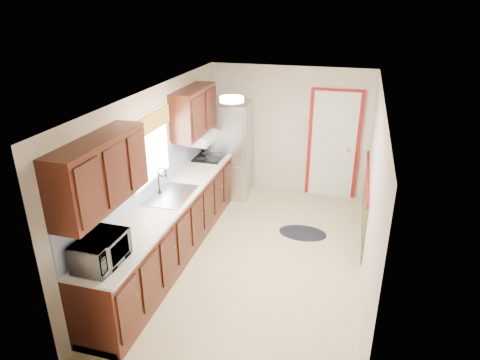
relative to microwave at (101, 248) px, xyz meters
The scene contains 8 objects.
room_shell 2.29m from the microwave, 58.39° to the left, with size 3.20×5.20×2.52m.
kitchen_run 1.69m from the microwave, 91.22° to the left, with size 0.63×4.00×2.20m.
back_wall_trim 4.71m from the microwave, 62.21° to the left, with size 1.12×2.30×2.08m.
ceiling_fixture 2.32m from the microwave, 62.78° to the left, with size 0.30×0.30×0.06m, color #FFD88C.
microwave is the anchor object (origin of this frame).
refrigerator 4.00m from the microwave, 87.42° to the left, with size 0.80×0.77×1.78m.
rug 3.51m from the microwave, 57.93° to the left, with size 0.77×0.49×0.01m, color black.
cooktop 3.36m from the microwave, 89.83° to the left, with size 0.48×0.57×0.02m, color black.
Camera 1 is at (1.20, -5.20, 3.52)m, focal length 32.00 mm.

